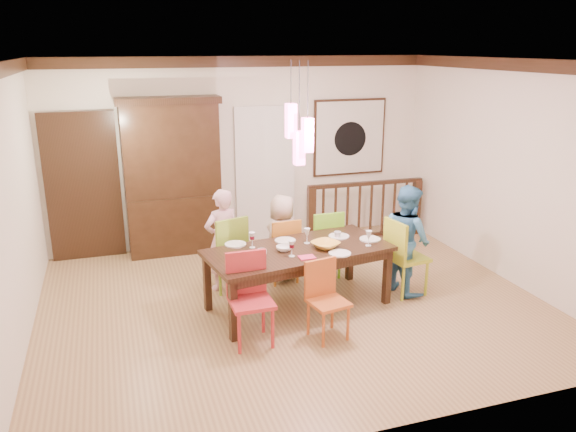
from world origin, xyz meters
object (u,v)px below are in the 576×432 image
object	(u,v)px
dining_table	(298,255)
person_far_left	(222,240)
china_hutch	(173,177)
balustrade	(365,209)
person_far_mid	(282,238)
chair_end_right	(408,251)
person_end_right	(407,239)
chair_far_left	(225,247)

from	to	relation	value
dining_table	person_far_left	world-z (taller)	person_far_left
china_hutch	dining_table	bearing A→B (deg)	-64.08
balustrade	person_far_mid	world-z (taller)	person_far_mid
dining_table	chair_end_right	size ratio (longest dim) A/B	2.32
person_far_mid	person_end_right	distance (m)	1.62
china_hutch	person_far_mid	world-z (taller)	china_hutch
person_end_right	chair_far_left	bearing A→B (deg)	62.70
balustrade	person_far_left	bearing A→B (deg)	-153.20
dining_table	chair_end_right	world-z (taller)	chair_end_right
person_far_left	person_far_mid	distance (m)	0.82
dining_table	person_far_left	xyz separation A→B (m)	(-0.75, 0.82, -0.00)
balustrade	person_end_right	distance (m)	2.07
chair_far_left	chair_end_right	xyz separation A→B (m)	(2.16, -0.87, -0.00)
dining_table	person_far_left	distance (m)	1.11
chair_far_left	balustrade	bearing A→B (deg)	-171.07
chair_far_left	chair_end_right	world-z (taller)	chair_far_left
chair_end_right	china_hutch	world-z (taller)	china_hutch
person_end_right	person_far_left	bearing A→B (deg)	62.94
chair_end_right	chair_far_left	bearing A→B (deg)	60.42
person_far_left	person_end_right	size ratio (longest dim) A/B	0.95
china_hutch	person_far_left	bearing A→B (deg)	-75.46
chair_far_left	china_hutch	xyz separation A→B (m)	(-0.44, 1.58, 0.61)
balustrade	chair_far_left	bearing A→B (deg)	-152.88
chair_end_right	dining_table	bearing A→B (deg)	80.16
person_far_left	balustrade	bearing A→B (deg)	-172.47
chair_far_left	person_far_left	bearing A→B (deg)	-19.96
person_end_right	china_hutch	bearing A→B (deg)	40.49
balustrade	person_far_mid	xyz separation A→B (m)	(-1.79, -1.20, 0.09)
chair_end_right	person_far_mid	xyz separation A→B (m)	(-1.37, 0.90, 0.02)
china_hutch	person_end_right	world-z (taller)	china_hutch
chair_far_left	balustrade	xyz separation A→B (m)	(2.57, 1.23, -0.07)
china_hutch	person_far_left	size ratio (longest dim) A/B	1.76
chair_far_left	person_far_mid	xyz separation A→B (m)	(0.79, 0.03, 0.02)
dining_table	person_far_mid	bearing A→B (deg)	76.39
balustrade	person_far_left	distance (m)	2.89
chair_far_left	person_end_right	size ratio (longest dim) A/B	0.71
dining_table	chair_end_right	distance (m)	1.44
dining_table	chair_far_left	bearing A→B (deg)	122.35
dining_table	china_hutch	world-z (taller)	china_hutch
person_far_mid	chair_end_right	bearing A→B (deg)	119.67
chair_far_left	person_end_right	distance (m)	2.32
person_far_left	dining_table	bearing A→B (deg)	115.00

